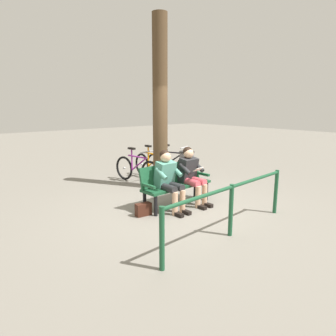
{
  "coord_description": "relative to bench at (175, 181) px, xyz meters",
  "views": [
    {
      "loc": [
        4.0,
        4.44,
        2.08
      ],
      "look_at": [
        -0.05,
        -0.44,
        0.75
      ],
      "focal_mm": 32.82,
      "sensor_mm": 36.0,
      "label": 1
    }
  ],
  "objects": [
    {
      "name": "bicycle_green",
      "position": [
        -1.6,
        -2.0,
        -0.15
      ],
      "size": [
        0.73,
        1.58,
        0.94
      ],
      "rotation": [
        0.0,
        0.0,
        1.96
      ],
      "color": "black",
      "rests_on": "ground"
    },
    {
      "name": "railing_fence",
      "position": [
        0.33,
        1.74,
        0.08
      ],
      "size": [
        3.06,
        0.32,
        0.85
      ],
      "rotation": [
        0.0,
        0.0,
        0.08
      ],
      "color": "#194C2D",
      "rests_on": "ground"
    },
    {
      "name": "person_reading",
      "position": [
        -0.33,
        0.15,
        0.16
      ],
      "size": [
        0.5,
        0.78,
        1.2
      ],
      "rotation": [
        0.0,
        0.0,
        0.04
      ],
      "color": "#262628",
      "rests_on": "ground"
    },
    {
      "name": "bench",
      "position": [
        0.0,
        0.0,
        0.0
      ],
      "size": [
        1.62,
        0.54,
        0.87
      ],
      "rotation": [
        0.0,
        0.0,
        0.04
      ],
      "color": "#194C2D",
      "rests_on": "ground"
    },
    {
      "name": "person_companion",
      "position": [
        0.31,
        0.18,
        0.16
      ],
      "size": [
        0.5,
        0.78,
        1.2
      ],
      "rotation": [
        0.0,
        0.0,
        0.04
      ],
      "color": "#4C8C7A",
      "rests_on": "ground"
    },
    {
      "name": "handbag",
      "position": [
        0.88,
        0.11,
        -0.39
      ],
      "size": [
        0.31,
        0.17,
        0.24
      ],
      "primitive_type": "cube",
      "rotation": [
        0.0,
        0.0,
        -0.1
      ],
      "color": "#3F1E14",
      "rests_on": "ground"
    },
    {
      "name": "litter_bin",
      "position": [
        -1.35,
        -1.08,
        -0.07
      ],
      "size": [
        0.4,
        0.4,
        0.87
      ],
      "color": "slate",
      "rests_on": "ground"
    },
    {
      "name": "tree_trunk",
      "position": [
        -0.6,
        -1.24,
        1.55
      ],
      "size": [
        0.36,
        0.36,
        4.12
      ],
      "primitive_type": "cylinder",
      "color": "#4C3823",
      "rests_on": "ground"
    },
    {
      "name": "bicycle_purple",
      "position": [
        -1.02,
        -2.14,
        -0.15
      ],
      "size": [
        0.48,
        1.68,
        0.94
      ],
      "rotation": [
        0.0,
        0.0,
        1.55
      ],
      "color": "black",
      "rests_on": "ground"
    },
    {
      "name": "ground_plane",
      "position": [
        0.05,
        0.22,
        -0.51
      ],
      "size": [
        40.0,
        40.0,
        0.0
      ],
      "primitive_type": "plane",
      "color": "slate"
    },
    {
      "name": "bicycle_black",
      "position": [
        -0.42,
        -2.04,
        -0.15
      ],
      "size": [
        0.48,
        1.67,
        0.94
      ],
      "rotation": [
        0.0,
        0.0,
        1.72
      ],
      "color": "black",
      "rests_on": "ground"
    }
  ]
}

